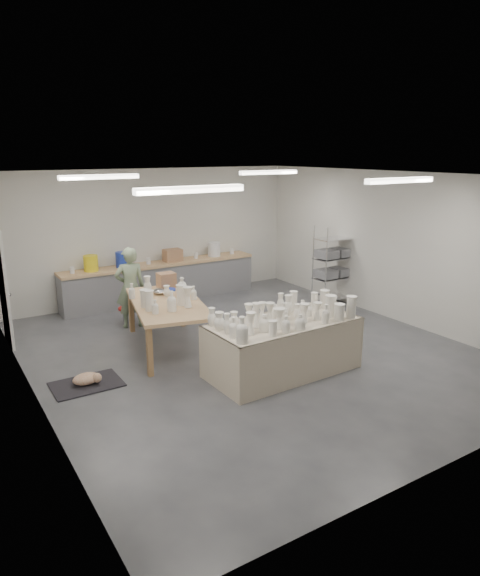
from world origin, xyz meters
TOP-DOWN VIEW (x-y plane):
  - room at (-0.11, 0.08)m, footprint 8.00×8.02m
  - back_counter at (-0.01, 3.68)m, footprint 4.60×0.60m
  - wire_shelf at (3.20, 1.40)m, footprint 0.88×0.48m
  - drying_table at (-0.03, -1.03)m, footprint 2.40×1.18m
  - work_table at (-1.10, 0.93)m, footprint 1.63×2.48m
  - rug at (-2.79, 0.15)m, footprint 1.00×0.70m
  - cat at (-2.77, 0.13)m, footprint 0.45×0.35m
  - potter at (-1.26, 2.29)m, footprint 0.65×0.49m
  - red_stool at (-1.26, 2.56)m, footprint 0.42×0.42m

SIDE VIEW (x-z plane):
  - rug at x=-2.79m, z-range 0.00..0.02m
  - cat at x=-2.77m, z-range 0.02..0.19m
  - red_stool at x=-1.26m, z-range 0.13..0.45m
  - drying_table at x=-0.03m, z-range -0.15..1.07m
  - back_counter at x=-0.01m, z-range -0.13..1.11m
  - potter at x=-1.26m, z-range 0.00..1.60m
  - work_table at x=-1.10m, z-range 0.25..1.47m
  - wire_shelf at x=3.20m, z-range 0.02..1.82m
  - room at x=-0.11m, z-range 0.56..3.56m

